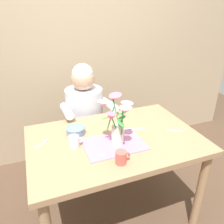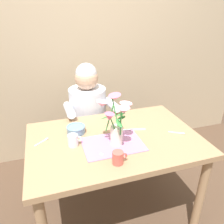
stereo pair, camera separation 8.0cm
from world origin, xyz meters
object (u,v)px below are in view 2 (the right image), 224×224
at_px(dinner_knife, 133,130).
at_px(flower_vase, 116,119).
at_px(ceramic_bowl, 76,129).
at_px(ceramic_mug, 73,140).
at_px(tea_cup, 118,158).
at_px(seated_person, 89,122).

bearing_deg(dinner_knife, flower_vase, -129.29).
xyz_separation_m(flower_vase, ceramic_bowl, (-0.23, 0.23, -0.16)).
height_order(flower_vase, ceramic_mug, flower_vase).
bearing_deg(dinner_knife, ceramic_mug, -158.71).
xyz_separation_m(tea_cup, ceramic_mug, (-0.22, 0.26, 0.00)).
bearing_deg(seated_person, dinner_knife, -71.25).
bearing_deg(ceramic_mug, ceramic_bowl, 74.70).
bearing_deg(seated_person, ceramic_bowl, -115.38).
relative_size(flower_vase, tea_cup, 3.65).
relative_size(flower_vase, ceramic_bowl, 2.50).
relative_size(tea_cup, ceramic_mug, 1.00).
distance_m(seated_person, ceramic_bowl, 0.54).
height_order(seated_person, ceramic_bowl, seated_person).
bearing_deg(flower_vase, tea_cup, -105.26).
bearing_deg(ceramic_bowl, dinner_knife, -12.07).
distance_m(seated_person, dinner_knife, 0.63).
bearing_deg(dinner_knife, ceramic_bowl, -179.35).
relative_size(seated_person, ceramic_mug, 12.20).
relative_size(dinner_knife, ceramic_mug, 2.04).
xyz_separation_m(ceramic_bowl, ceramic_mug, (-0.04, -0.16, 0.01)).
distance_m(flower_vase, tea_cup, 0.25).
bearing_deg(dinner_knife, tea_cup, -112.38).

